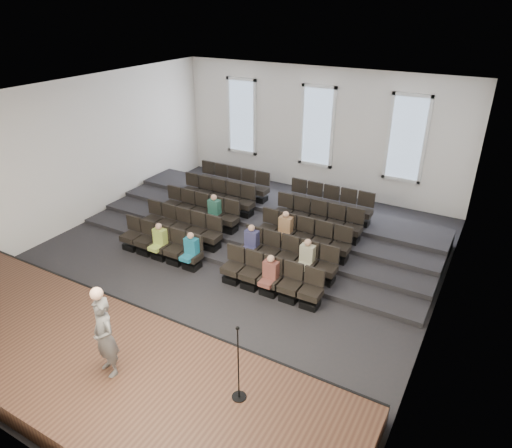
% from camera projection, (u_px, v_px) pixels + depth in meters
% --- Properties ---
extents(ground, '(14.00, 14.00, 0.00)m').
position_uv_depth(ground, '(223.00, 265.00, 13.88)').
color(ground, black).
rests_on(ground, ground).
extents(ceiling, '(12.00, 14.00, 0.02)m').
position_uv_depth(ceiling, '(217.00, 98.00, 11.64)').
color(ceiling, white).
rests_on(ceiling, ground).
extents(wall_back, '(12.00, 0.04, 5.00)m').
position_uv_depth(wall_back, '(318.00, 131.00, 18.23)').
color(wall_back, white).
rests_on(wall_back, ground).
extents(wall_left, '(0.04, 14.00, 5.00)m').
position_uv_depth(wall_left, '(72.00, 156.00, 15.42)').
color(wall_left, white).
rests_on(wall_left, ground).
extents(wall_right, '(0.04, 14.00, 5.00)m').
position_uv_depth(wall_right, '(447.00, 239.00, 10.11)').
color(wall_right, white).
rests_on(wall_right, ground).
extents(stage, '(11.80, 3.60, 0.50)m').
position_uv_depth(stage, '(93.00, 364.00, 9.80)').
color(stage, '#492E1F').
rests_on(stage, ground).
extents(stage_lip, '(11.80, 0.06, 0.52)m').
position_uv_depth(stage_lip, '(148.00, 319.00, 11.18)').
color(stage_lip, black).
rests_on(stage_lip, ground).
extents(risers, '(11.80, 4.80, 0.60)m').
position_uv_depth(risers, '(272.00, 220.00, 16.26)').
color(risers, black).
rests_on(risers, ground).
extents(seating_rows, '(6.80, 4.70, 1.67)m').
position_uv_depth(seating_rows, '(249.00, 225.00, 14.78)').
color(seating_rows, black).
rests_on(seating_rows, ground).
extents(windows, '(8.44, 0.10, 3.24)m').
position_uv_depth(windows, '(317.00, 127.00, 18.09)').
color(windows, white).
rests_on(windows, wall_back).
extents(audience, '(4.85, 2.64, 1.10)m').
position_uv_depth(audience, '(238.00, 240.00, 13.60)').
color(audience, '#A6C04D').
rests_on(audience, seating_rows).
extents(speaker, '(0.73, 0.58, 1.75)m').
position_uv_depth(speaker, '(105.00, 337.00, 8.89)').
color(speaker, '#595754').
rests_on(speaker, stage).
extents(mic_stand, '(0.28, 0.28, 1.69)m').
position_uv_depth(mic_stand, '(239.00, 377.00, 8.45)').
color(mic_stand, black).
rests_on(mic_stand, stage).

